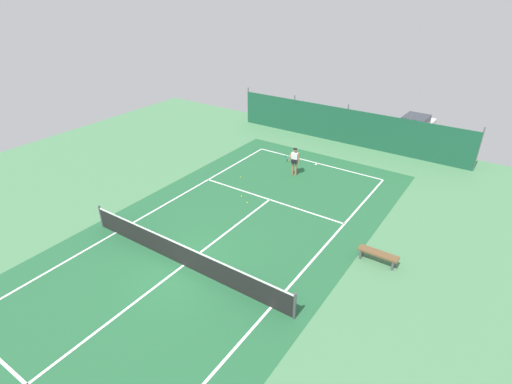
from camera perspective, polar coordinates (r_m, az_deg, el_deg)
name	(u,v)px	position (r m, az deg, el deg)	size (l,w,h in m)	color
ground_plane	(184,265)	(16.42, -10.25, -10.25)	(36.00, 36.00, 0.00)	#4C8456
court_surface	(184,265)	(16.42, -10.25, -10.24)	(11.02, 26.60, 0.01)	#236038
tennis_net	(183,255)	(16.11, -10.41, -8.83)	(10.12, 0.10, 1.10)	black
back_fence	(348,132)	(28.66, 12.98, 8.37)	(16.30, 0.98, 2.70)	#195138
tennis_player	(294,160)	(22.87, 5.51, 4.62)	(0.65, 0.79, 1.64)	#9E7051
tennis_ball_near_player	(242,196)	(20.85, -2.07, -0.59)	(0.07, 0.07, 0.07)	#CCDB33
tennis_ball_midcourt	(241,177)	(22.86, -2.19, 2.15)	(0.07, 0.07, 0.07)	#CCDB33
tennis_ball_by_sideline	(247,203)	(20.24, -1.25, -1.54)	(0.07, 0.07, 0.07)	#CCDB33
parked_car	(414,128)	(30.29, 21.65, 8.51)	(2.19, 4.29, 1.68)	silver
courtside_bench	(378,255)	(16.80, 17.02, -8.58)	(1.60, 0.40, 0.49)	brown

